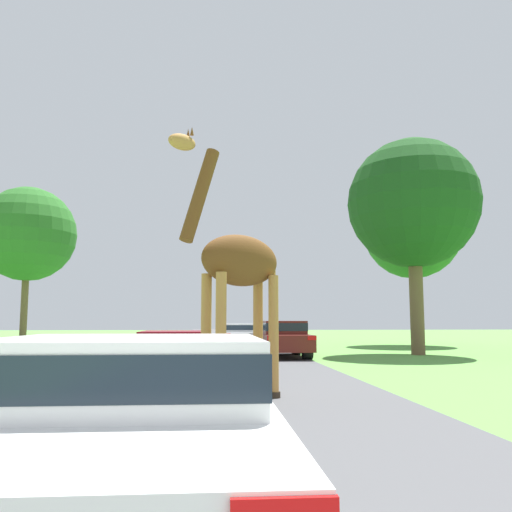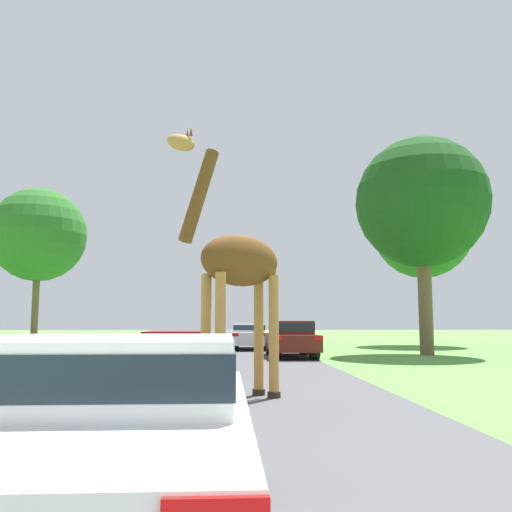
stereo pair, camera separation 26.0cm
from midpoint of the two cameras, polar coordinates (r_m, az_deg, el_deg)
road at (r=29.76m, az=-2.92°, el=-9.58°), size 6.85×120.00×0.00m
giraffe_near_road at (r=10.37m, az=-1.38°, el=-1.79°), size 2.31×1.76×5.01m
car_lead_maroon at (r=3.90m, az=-13.76°, el=-17.51°), size 1.90×4.01×1.37m
car_queue_right at (r=22.23m, az=4.03°, el=-8.55°), size 1.81×4.69×1.44m
car_queue_left at (r=27.93m, az=-0.52°, el=-8.35°), size 1.73×4.52×1.28m
car_far_ahead at (r=15.22m, az=-7.86°, el=-9.84°), size 1.85×4.70×1.18m
tree_left_edge at (r=33.69m, az=17.34°, el=2.67°), size 5.82×5.82×9.75m
tree_centre_back at (r=31.54m, az=-21.70°, el=2.05°), size 5.05×5.05×8.59m
tree_right_cluster at (r=24.89m, az=17.33°, el=5.34°), size 5.72×5.72×9.46m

